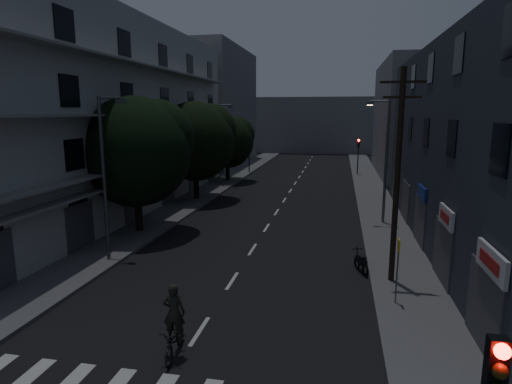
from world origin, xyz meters
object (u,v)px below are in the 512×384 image
(utility_pole, at_px, (397,173))
(bus_stop_sign, at_px, (398,259))
(motorcycle, at_px, (361,263))
(cyclist, at_px, (175,332))

(utility_pole, height_order, bus_stop_sign, utility_pole)
(motorcycle, bearing_deg, cyclist, -143.52)
(bus_stop_sign, xyz_separation_m, cyclist, (-7.04, -4.84, -1.10))
(utility_pole, relative_size, motorcycle, 5.45)
(motorcycle, relative_size, cyclist, 0.71)
(motorcycle, xyz_separation_m, cyclist, (-5.90, -8.26, 0.36))
(utility_pole, bearing_deg, cyclist, -134.89)
(bus_stop_sign, bearing_deg, motorcycle, 108.43)
(utility_pole, distance_m, motorcycle, 4.73)
(utility_pole, bearing_deg, bus_stop_sign, -92.24)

